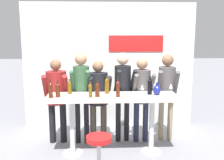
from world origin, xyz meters
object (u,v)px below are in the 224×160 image
at_px(person_left, 81,87).
at_px(wine_glass_0, 171,86).
at_px(person_center_left, 98,93).
at_px(tasting_table, 112,105).
at_px(decorative_vase, 157,90).
at_px(wine_bottle_1, 50,90).
at_px(wine_bottle_3, 58,90).
at_px(wine_bottle_5, 107,85).
at_px(wine_bottle_6, 97,89).
at_px(wine_glass_1, 142,87).
at_px(wine_bottle_7, 69,87).
at_px(wine_bottle_2, 90,90).
at_px(person_center, 123,87).
at_px(person_right, 167,87).
at_px(wine_bottle_4, 150,86).
at_px(bar_stool, 99,150).
at_px(wine_bottle_0, 118,88).
at_px(person_far_left, 57,92).
at_px(person_center_right, 142,90).

distance_m(person_left, wine_glass_0, 1.64).
bearing_deg(person_center_left, tasting_table, -71.66).
xyz_separation_m(person_left, decorative_vase, (1.33, -0.47, 0.03)).
relative_size(wine_bottle_1, wine_bottle_3, 1.14).
height_order(wine_bottle_3, wine_bottle_5, wine_bottle_5).
bearing_deg(wine_bottle_6, wine_glass_1, 10.64).
relative_size(person_left, wine_bottle_7, 6.69).
bearing_deg(person_center_left, wine_glass_1, -37.93).
bearing_deg(wine_bottle_2, wine_bottle_5, 44.12).
height_order(person_center, wine_glass_0, person_center).
bearing_deg(person_right, wine_bottle_2, -147.90).
bearing_deg(wine_bottle_1, wine_bottle_4, 6.08).
bearing_deg(wine_bottle_2, tasting_table, 19.82).
xyz_separation_m(bar_stool, wine_bottle_1, (-0.79, 0.65, 0.77)).
relative_size(person_center_left, wine_bottle_4, 4.93).
xyz_separation_m(wine_bottle_3, wine_bottle_4, (1.56, 0.13, 0.02)).
xyz_separation_m(wine_bottle_4, wine_bottle_5, (-0.74, 0.10, 0.00)).
height_order(wine_bottle_7, wine_glass_0, wine_bottle_7).
bearing_deg(wine_bottle_0, wine_glass_0, 13.07).
xyz_separation_m(wine_bottle_5, wine_glass_0, (1.13, -0.04, -0.02)).
distance_m(person_far_left, wine_bottle_1, 0.68).
bearing_deg(bar_stool, person_center_left, 90.68).
height_order(person_center, wine_bottle_7, person_center).
height_order(person_right, wine_bottle_1, person_right).
bearing_deg(person_far_left, wine_bottle_5, -25.74).
height_order(person_center_right, wine_bottle_3, person_center_right).
distance_m(bar_stool, wine_bottle_7, 1.30).
distance_m(wine_bottle_5, wine_glass_0, 1.13).
bearing_deg(tasting_table, person_left, 140.45).
relative_size(person_far_left, wine_bottle_5, 4.97).
relative_size(bar_stool, decorative_vase, 2.91).
xyz_separation_m(tasting_table, person_right, (1.08, 0.52, 0.19)).
bearing_deg(bar_stool, person_right, 44.91).
xyz_separation_m(wine_bottle_4, wine_glass_1, (-0.13, 0.01, -0.02)).
height_order(person_center, wine_bottle_5, person_center).
xyz_separation_m(person_right, wine_bottle_0, (-0.99, -0.64, 0.12)).
bearing_deg(bar_stool, wine_bottle_7, 118.92).
relative_size(tasting_table, wine_bottle_6, 8.25).
relative_size(wine_bottle_5, decorative_vase, 1.49).
height_order(wine_bottle_0, wine_bottle_1, wine_bottle_0).
bearing_deg(person_far_left, person_right, -3.98).
bearing_deg(bar_stool, decorative_vase, 37.93).
bearing_deg(person_right, bar_stool, -127.27).
relative_size(person_far_left, decorative_vase, 7.42).
distance_m(bar_stool, wine_glass_0, 1.72).
xyz_separation_m(tasting_table, wine_glass_1, (0.52, 0.05, 0.29)).
distance_m(wine_bottle_5, wine_glass_1, 0.62).
height_order(person_left, wine_glass_0, person_left).
height_order(wine_bottle_2, decorative_vase, wine_bottle_2).
bearing_deg(person_left, person_far_left, 173.75).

